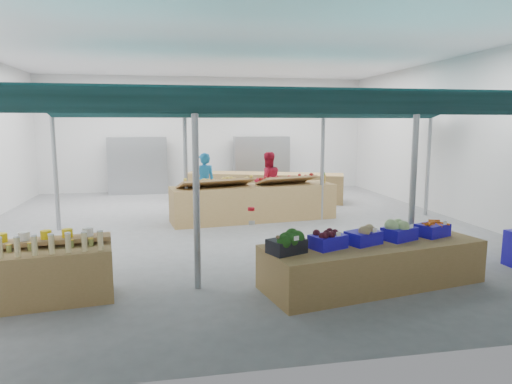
{
  "coord_description": "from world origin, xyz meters",
  "views": [
    {
      "loc": [
        -1.37,
        -10.73,
        2.48
      ],
      "look_at": [
        0.36,
        -1.6,
        1.09
      ],
      "focal_mm": 32.0,
      "sensor_mm": 36.0,
      "label": 1
    }
  ],
  "objects_px": {
    "bottle_shelf": "(49,272)",
    "fruit_counter": "(254,203)",
    "veg_counter": "(373,264)",
    "vendor_right": "(268,182)",
    "vendor_left": "(204,183)"
  },
  "relations": [
    {
      "from": "bottle_shelf",
      "to": "fruit_counter",
      "type": "bearing_deg",
      "value": 43.78
    },
    {
      "from": "bottle_shelf",
      "to": "veg_counter",
      "type": "distance_m",
      "value": 4.77
    },
    {
      "from": "veg_counter",
      "to": "vendor_right",
      "type": "relative_size",
      "value": 2.03
    },
    {
      "from": "vendor_left",
      "to": "vendor_right",
      "type": "xyz_separation_m",
      "value": [
        1.8,
        0.0,
        0.0
      ]
    },
    {
      "from": "veg_counter",
      "to": "vendor_right",
      "type": "height_order",
      "value": "vendor_right"
    },
    {
      "from": "fruit_counter",
      "to": "vendor_right",
      "type": "height_order",
      "value": "vendor_right"
    },
    {
      "from": "vendor_left",
      "to": "bottle_shelf",
      "type": "bearing_deg",
      "value": 58.73
    },
    {
      "from": "bottle_shelf",
      "to": "fruit_counter",
      "type": "xyz_separation_m",
      "value": [
        3.82,
        4.86,
        0.04
      ]
    },
    {
      "from": "bottle_shelf",
      "to": "veg_counter",
      "type": "relative_size",
      "value": 0.52
    },
    {
      "from": "bottle_shelf",
      "to": "vendor_right",
      "type": "xyz_separation_m",
      "value": [
        4.42,
        5.96,
        0.43
      ]
    },
    {
      "from": "bottle_shelf",
      "to": "vendor_right",
      "type": "height_order",
      "value": "vendor_right"
    },
    {
      "from": "fruit_counter",
      "to": "vendor_right",
      "type": "xyz_separation_m",
      "value": [
        0.6,
        1.1,
        0.4
      ]
    },
    {
      "from": "veg_counter",
      "to": "fruit_counter",
      "type": "distance_m",
      "value": 5.19
    },
    {
      "from": "veg_counter",
      "to": "vendor_left",
      "type": "xyz_separation_m",
      "value": [
        -2.14,
        6.2,
        0.51
      ]
    },
    {
      "from": "bottle_shelf",
      "to": "vendor_left",
      "type": "bearing_deg",
      "value": 58.21
    }
  ]
}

